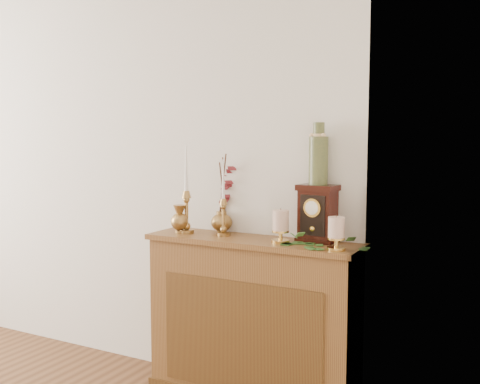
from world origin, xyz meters
The scene contains 10 objects.
console_shelf centered at (1.40, 2.10, 0.44)m, with size 1.24×0.34×0.93m.
candlestick_left centered at (0.98, 2.08, 1.10)m, with size 0.09×0.09×0.51m.
candlestick_center centered at (1.21, 2.10, 1.07)m, with size 0.07×0.07×0.44m.
bud_vase centered at (0.94, 2.05, 1.01)m, with size 0.10×0.10×0.17m.
ginger_jar centered at (1.16, 2.24, 1.14)m, with size 0.20×0.20×0.47m.
pillar_candle_left centered at (1.59, 2.06, 1.03)m, with size 0.10×0.10×0.19m.
pillar_candle_right centered at (1.92, 2.01, 1.02)m, with size 0.09×0.09×0.18m.
ivy_garland centered at (1.82, 2.04, 0.94)m, with size 0.46×0.21×0.08m.
mantel_clock centered at (1.75, 2.19, 1.08)m, with size 0.22×0.16×0.31m.
ceramic_vase centered at (1.75, 2.19, 1.39)m, with size 0.10×0.10×0.33m.
Camera 1 is at (2.80, -0.66, 1.49)m, focal length 42.00 mm.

